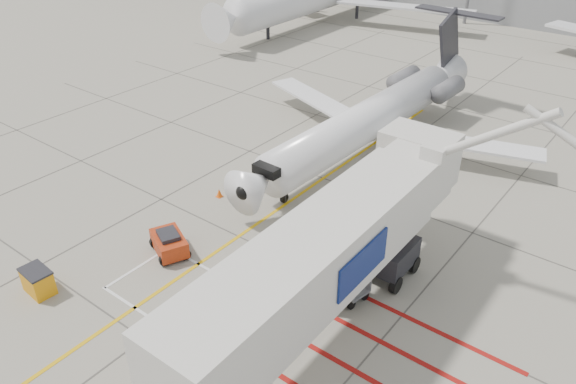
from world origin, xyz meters
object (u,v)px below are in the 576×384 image
Objects in this scene: jet_bridge at (313,275)px; spill_bin at (38,281)px; pushback_tug at (169,242)px; regional_jet at (351,110)px.

spill_bin is at bearing -159.22° from jet_bridge.
pushback_tug is 1.53× the size of spill_bin.
pushback_tug is (-1.81, -14.09, -3.05)m from regional_jet.
jet_bridge reaches higher than spill_bin.
regional_jet is at bearing 81.92° from spill_bin.
regional_jet is 1.41× the size of jet_bridge.
regional_jet is 16.97m from jet_bridge.
jet_bridge is at bearing 25.77° from spill_bin.
jet_bridge is at bearing 18.85° from pushback_tug.
spill_bin is (-12.14, -4.77, -3.37)m from jet_bridge.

